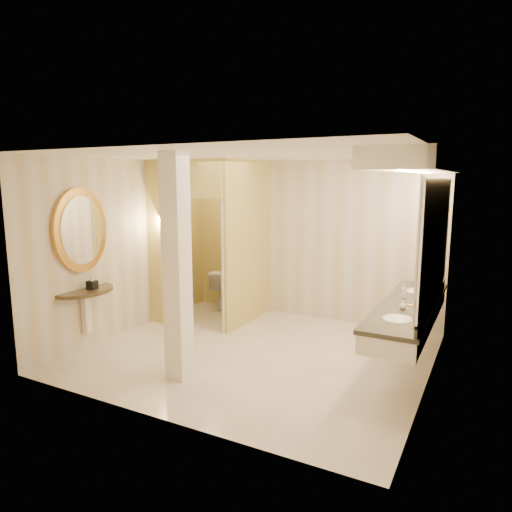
# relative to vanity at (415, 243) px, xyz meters

# --- Properties ---
(floor) EXTENTS (4.50, 4.50, 0.00)m
(floor) POSITION_rel_vanity_xyz_m (-1.98, -0.40, -1.63)
(floor) COLOR silver
(floor) RESTS_ON ground
(ceiling) EXTENTS (4.50, 4.50, 0.00)m
(ceiling) POSITION_rel_vanity_xyz_m (-1.98, -0.40, 1.07)
(ceiling) COLOR white
(ceiling) RESTS_ON wall_back
(wall_back) EXTENTS (4.50, 0.02, 2.70)m
(wall_back) POSITION_rel_vanity_xyz_m (-1.98, 1.60, -0.28)
(wall_back) COLOR beige
(wall_back) RESTS_ON floor
(wall_front) EXTENTS (4.50, 0.02, 2.70)m
(wall_front) POSITION_rel_vanity_xyz_m (-1.98, -2.40, -0.28)
(wall_front) COLOR beige
(wall_front) RESTS_ON floor
(wall_left) EXTENTS (0.02, 4.00, 2.70)m
(wall_left) POSITION_rel_vanity_xyz_m (-4.23, -0.40, -0.28)
(wall_left) COLOR beige
(wall_left) RESTS_ON floor
(wall_right) EXTENTS (0.02, 4.00, 2.70)m
(wall_right) POSITION_rel_vanity_xyz_m (0.27, -0.40, -0.28)
(wall_right) COLOR beige
(wall_right) RESTS_ON floor
(toilet_closet) EXTENTS (1.50, 1.55, 2.70)m
(toilet_closet) POSITION_rel_vanity_xyz_m (-3.09, 0.58, -0.24)
(toilet_closet) COLOR #CDBA6B
(toilet_closet) RESTS_ON floor
(wall_sconce) EXTENTS (0.14, 0.14, 0.42)m
(wall_sconce) POSITION_rel_vanity_xyz_m (-3.90, 0.03, 0.10)
(wall_sconce) COLOR #C48A3F
(wall_sconce) RESTS_ON toilet_closet
(vanity) EXTENTS (0.75, 2.81, 2.09)m
(vanity) POSITION_rel_vanity_xyz_m (0.00, 0.00, 0.00)
(vanity) COLOR white
(vanity) RESTS_ON floor
(console_shelf) EXTENTS (0.90, 0.90, 1.90)m
(console_shelf) POSITION_rel_vanity_xyz_m (-4.19, -1.35, -0.29)
(console_shelf) COLOR black
(console_shelf) RESTS_ON floor
(pillar) EXTENTS (0.25, 0.25, 2.70)m
(pillar) POSITION_rel_vanity_xyz_m (-2.43, -1.50, -0.28)
(pillar) COLOR white
(pillar) RESTS_ON floor
(tissue_box) EXTENTS (0.14, 0.14, 0.12)m
(tissue_box) POSITION_rel_vanity_xyz_m (-4.07, -1.30, -0.69)
(tissue_box) COLOR black
(tissue_box) RESTS_ON console_shelf
(toilet) EXTENTS (0.58, 0.82, 0.75)m
(toilet) POSITION_rel_vanity_xyz_m (-3.52, 1.35, -1.25)
(toilet) COLOR white
(toilet) RESTS_ON floor
(soap_bottle_a) EXTENTS (0.06, 0.07, 0.12)m
(soap_bottle_a) POSITION_rel_vanity_xyz_m (-0.14, 0.36, -0.69)
(soap_bottle_a) COLOR beige
(soap_bottle_a) RESTS_ON vanity
(soap_bottle_b) EXTENTS (0.11, 0.11, 0.11)m
(soap_bottle_b) POSITION_rel_vanity_xyz_m (-0.04, -0.31, -0.70)
(soap_bottle_b) COLOR silver
(soap_bottle_b) RESTS_ON vanity
(soap_bottle_c) EXTENTS (0.09, 0.09, 0.18)m
(soap_bottle_c) POSITION_rel_vanity_xyz_m (-0.13, 0.23, -0.66)
(soap_bottle_c) COLOR #C6B28C
(soap_bottle_c) RESTS_ON vanity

